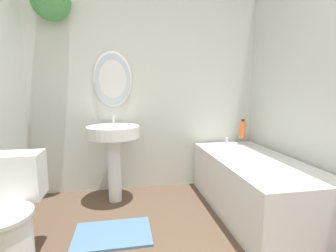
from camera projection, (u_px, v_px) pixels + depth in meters
wall_back at (137, 77)px, 2.73m from camera, size 2.68×0.38×2.40m
toilet at (6, 223)px, 1.52m from camera, size 0.39×0.59×0.72m
pedestal_sink at (114, 142)px, 2.47m from camera, size 0.53×0.53×0.89m
bathtub at (254, 184)px, 2.28m from camera, size 0.71×1.47×0.60m
shampoo_bottle at (243, 129)px, 2.82m from camera, size 0.07×0.07×0.22m
bath_mat at (113, 234)px, 1.94m from camera, size 0.60×0.40×0.02m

